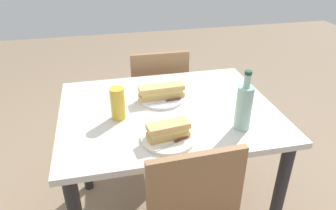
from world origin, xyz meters
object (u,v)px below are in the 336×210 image
object	(u,v)px
plate_far	(168,138)
water_bottle	(244,107)
knife_near	(166,101)
knife_far	(175,142)
beer_glass	(118,104)
plate_near	(161,98)
baguette_sandwich_far	(168,130)
baguette_sandwich_near	(161,91)
dining_table	(168,129)
chair_near	(158,98)

from	to	relation	value
plate_far	water_bottle	bearing A→B (deg)	-176.88
knife_near	knife_far	bearing A→B (deg)	83.36
knife_near	beer_glass	world-z (taller)	beer_glass
plate_near	plate_far	bearing A→B (deg)	82.93
baguette_sandwich_far	water_bottle	xyz separation A→B (m)	(-0.35, -0.02, 0.06)
baguette_sandwich_near	water_bottle	bearing A→B (deg)	131.16
baguette_sandwich_far	knife_far	xyz separation A→B (m)	(-0.02, 0.05, -0.03)
dining_table	plate_near	world-z (taller)	plate_near
chair_near	baguette_sandwich_far	bearing A→B (deg)	82.00
baguette_sandwich_near	baguette_sandwich_far	distance (m)	0.37
chair_near	knife_far	world-z (taller)	chair_near
baguette_sandwich_far	beer_glass	distance (m)	0.30
dining_table	water_bottle	distance (m)	0.45
baguette_sandwich_near	beer_glass	xyz separation A→B (m)	(0.24, 0.14, 0.03)
plate_near	knife_near	size ratio (longest dim) A/B	1.31
baguette_sandwich_near	knife_near	xyz separation A→B (m)	(-0.01, 0.05, -0.03)
plate_far	beer_glass	bearing A→B (deg)	-49.90
knife_far	water_bottle	bearing A→B (deg)	-168.53
baguette_sandwich_far	knife_near	bearing A→B (deg)	-100.77
baguette_sandwich_near	baguette_sandwich_far	xyz separation A→B (m)	(0.05, 0.36, 0.00)
beer_glass	chair_near	bearing A→B (deg)	-115.72
plate_far	baguette_sandwich_far	size ratio (longest dim) A/B	1.26
knife_near	plate_far	distance (m)	0.32
dining_table	chair_near	distance (m)	0.64
baguette_sandwich_near	beer_glass	size ratio (longest dim) A/B	1.54
baguette_sandwich_near	knife_far	world-z (taller)	baguette_sandwich_near
knife_far	dining_table	bearing A→B (deg)	-97.51
knife_near	beer_glass	bearing A→B (deg)	18.51
dining_table	baguette_sandwich_far	world-z (taller)	baguette_sandwich_far
baguette_sandwich_far	water_bottle	bearing A→B (deg)	-176.88
baguette_sandwich_near	knife_far	distance (m)	0.41
knife_near	chair_near	bearing A→B (deg)	-96.48
chair_near	knife_near	xyz separation A→B (m)	(0.07, 0.57, 0.28)
plate_far	plate_near	bearing A→B (deg)	-97.07
dining_table	knife_near	bearing A→B (deg)	-90.82
dining_table	knife_far	distance (m)	0.35
beer_glass	baguette_sandwich_near	bearing A→B (deg)	-150.19
baguette_sandwich_near	chair_near	bearing A→B (deg)	-98.65
knife_far	water_bottle	xyz separation A→B (m)	(-0.33, -0.07, 0.09)
water_bottle	plate_far	bearing A→B (deg)	3.12
baguette_sandwich_near	baguette_sandwich_far	size ratio (longest dim) A/B	1.29
chair_near	water_bottle	xyz separation A→B (m)	(-0.22, 0.87, 0.38)
chair_near	baguette_sandwich_near	xyz separation A→B (m)	(0.08, 0.52, 0.31)
dining_table	plate_far	size ratio (longest dim) A/B	4.57
dining_table	baguette_sandwich_far	bearing A→B (deg)	77.50
knife_near	dining_table	bearing A→B (deg)	89.18
plate_near	knife_near	world-z (taller)	knife_near
beer_glass	baguette_sandwich_far	bearing A→B (deg)	130.10
knife_near	baguette_sandwich_far	xyz separation A→B (m)	(0.06, 0.31, 0.03)
water_bottle	beer_glass	bearing A→B (deg)	-21.21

